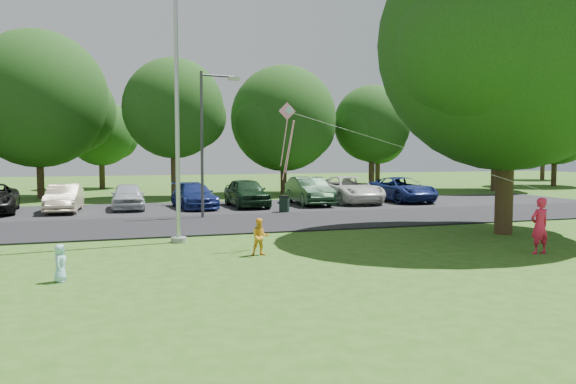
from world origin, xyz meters
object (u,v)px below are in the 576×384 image
object	(u,v)px
flagpole	(177,110)
child_blue	(60,263)
kite	(296,129)
child_yellow	(260,237)
street_lamp	(207,131)
woman	(540,226)
big_tree	(507,47)
trash_can	(284,204)

from	to	relation	value
flagpole	child_blue	world-z (taller)	flagpole
kite	child_yellow	bearing A→B (deg)	-145.78
street_lamp	child_blue	distance (m)	12.58
woman	kite	distance (m)	7.43
woman	child_yellow	bearing A→B (deg)	-18.11
big_tree	child_yellow	world-z (taller)	big_tree
street_lamp	woman	distance (m)	13.90
trash_can	child_yellow	size ratio (longest dim) A/B	0.79
woman	child_blue	world-z (taller)	woman
kite	big_tree	bearing A→B (deg)	4.47
woman	child_blue	bearing A→B (deg)	-4.11
street_lamp	child_yellow	distance (m)	9.79
big_tree	child_blue	bearing A→B (deg)	-167.72
flagpole	big_tree	size ratio (longest dim) A/B	0.90
child_yellow	kite	bearing A→B (deg)	38.06
child_yellow	trash_can	bearing A→B (deg)	73.83
trash_can	woman	size ratio (longest dim) A/B	0.52
woman	child_blue	xyz separation A→B (m)	(-12.57, 0.43, -0.38)
street_lamp	kite	distance (m)	8.43
big_tree	child_blue	xyz separation A→B (m)	(-14.16, -3.08, -6.03)
woman	kite	size ratio (longest dim) A/B	0.24
flagpole	street_lamp	distance (m)	6.55
trash_can	child_yellow	distance (m)	10.96
child_yellow	kite	size ratio (longest dim) A/B	0.15
street_lamp	big_tree	size ratio (longest dim) A/B	0.57
trash_can	big_tree	bearing A→B (deg)	-59.59
child_blue	big_tree	bearing A→B (deg)	-66.85
kite	child_blue	bearing A→B (deg)	-156.70
trash_can	child_blue	world-z (taller)	child_blue
big_tree	kite	world-z (taller)	big_tree
flagpole	trash_can	xyz separation A→B (m)	(5.80, 7.22, -3.75)
trash_can	woman	xyz separation A→B (m)	(3.62, -12.39, 0.38)
child_blue	kite	distance (m)	7.56
street_lamp	woman	size ratio (longest dim) A/B	3.97
street_lamp	trash_can	bearing A→B (deg)	6.25
flagpole	child_yellow	bearing A→B (deg)	-58.14
street_lamp	big_tree	distance (m)	12.24
flagpole	kite	xyz separation A→B (m)	(3.22, -2.13, -0.62)
woman	child_yellow	distance (m)	7.86
trash_can	child_yellow	world-z (taller)	child_yellow
trash_can	kite	bearing A→B (deg)	-105.44
child_yellow	child_blue	bearing A→B (deg)	-156.16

